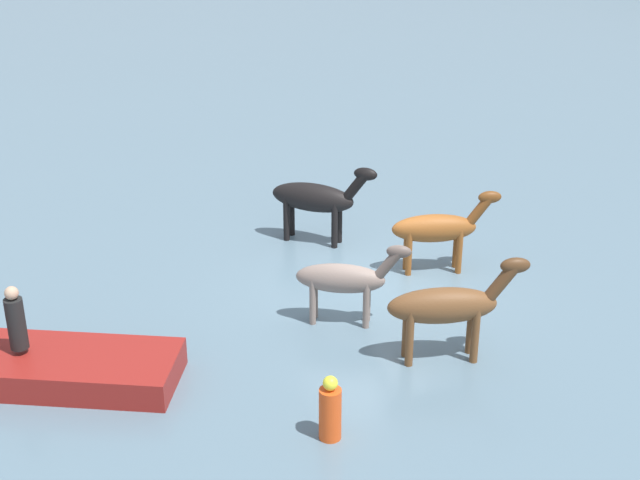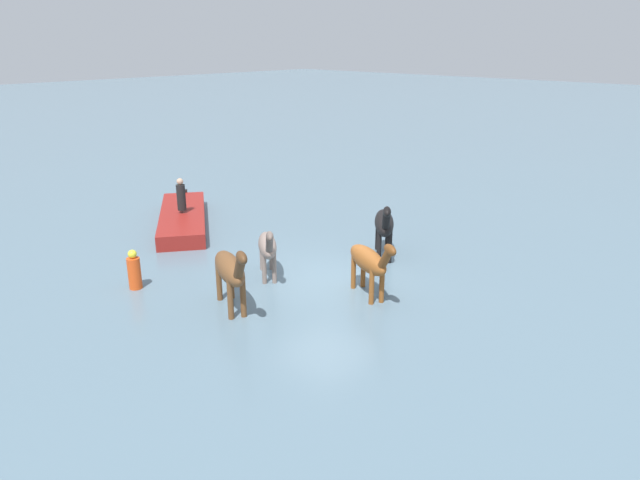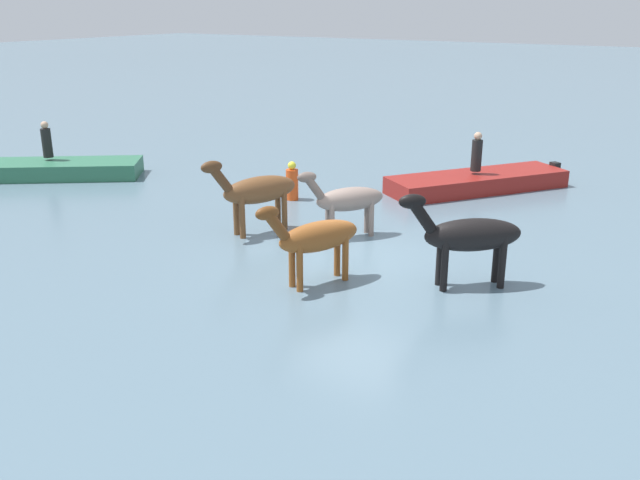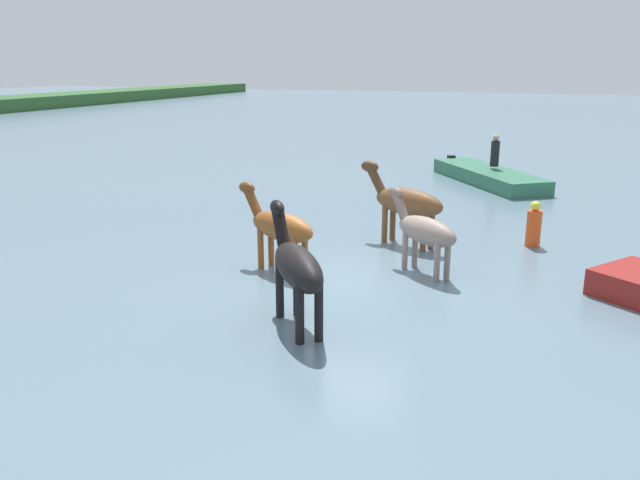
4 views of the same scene
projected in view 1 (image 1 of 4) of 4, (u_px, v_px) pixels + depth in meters
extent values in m
plane|color=slate|center=(372.00, 286.00, 19.06)|extent=(172.40, 172.40, 0.00)
ellipsoid|color=brown|center=(442.00, 306.00, 15.97)|extent=(1.35, 2.06, 0.67)
cylinder|color=brown|center=(471.00, 326.00, 16.40)|extent=(0.15, 0.15, 1.10)
cylinder|color=brown|center=(475.00, 335.00, 16.10)|extent=(0.15, 0.15, 1.10)
cylinder|color=brown|center=(406.00, 329.00, 16.29)|extent=(0.15, 0.15, 1.10)
cylinder|color=brown|center=(410.00, 339.00, 16.00)|extent=(0.15, 0.15, 1.10)
cylinder|color=#50311A|center=(502.00, 281.00, 15.88)|extent=(0.46, 0.65, 0.74)
ellipsoid|color=#50311A|center=(515.00, 265.00, 15.78)|extent=(0.43, 0.59, 0.29)
ellipsoid|color=gray|center=(340.00, 278.00, 17.27)|extent=(1.47, 1.69, 0.59)
cylinder|color=gray|center=(367.00, 299.00, 17.53)|extent=(0.13, 0.13, 0.96)
cylinder|color=gray|center=(366.00, 306.00, 17.27)|extent=(0.13, 0.13, 0.96)
cylinder|color=gray|center=(315.00, 295.00, 17.66)|extent=(0.13, 0.13, 0.96)
cylinder|color=gray|center=(313.00, 302.00, 17.40)|extent=(0.13, 0.13, 0.96)
cylinder|color=#63544C|center=(389.00, 264.00, 16.99)|extent=(0.48, 0.55, 0.64)
ellipsoid|color=#63544C|center=(399.00, 252.00, 16.86)|extent=(0.45, 0.50, 0.26)
ellipsoid|color=black|center=(313.00, 197.00, 20.74)|extent=(1.92, 1.74, 0.67)
cylinder|color=black|center=(339.00, 220.00, 20.92)|extent=(0.15, 0.15, 1.11)
cylinder|color=black|center=(334.00, 225.00, 20.64)|extent=(0.15, 0.15, 1.11)
cylinder|color=black|center=(292.00, 213.00, 21.30)|extent=(0.15, 0.15, 1.11)
cylinder|color=black|center=(286.00, 218.00, 21.02)|extent=(0.15, 0.15, 1.11)
cylinder|color=black|center=(356.00, 185.00, 20.22)|extent=(0.62, 0.57, 0.74)
ellipsoid|color=black|center=(366.00, 174.00, 20.03)|extent=(0.57, 0.53, 0.30)
ellipsoid|color=brown|center=(434.00, 228.00, 19.32)|extent=(1.27, 1.91, 0.62)
cylinder|color=brown|center=(456.00, 246.00, 19.71)|extent=(0.14, 0.14, 1.02)
cylinder|color=brown|center=(459.00, 252.00, 19.44)|extent=(0.14, 0.14, 1.02)
cylinder|color=brown|center=(406.00, 248.00, 19.63)|extent=(0.14, 0.14, 1.02)
cylinder|color=brown|center=(409.00, 253.00, 19.36)|extent=(0.14, 0.14, 1.02)
cylinder|color=brown|center=(480.00, 209.00, 19.23)|extent=(0.43, 0.60, 0.68)
ellipsoid|color=brown|center=(490.00, 197.00, 19.14)|extent=(0.41, 0.55, 0.27)
cube|color=maroon|center=(18.00, 369.00, 15.76)|extent=(4.60, 5.58, 0.67)
cylinder|color=black|center=(16.00, 324.00, 15.39)|extent=(0.32, 0.32, 0.95)
sphere|color=tan|center=(11.00, 293.00, 15.15)|extent=(0.24, 0.24, 0.24)
cylinder|color=#E54C19|center=(330.00, 414.00, 14.09)|extent=(0.36, 0.36, 0.90)
sphere|color=yellow|center=(330.00, 383.00, 13.85)|extent=(0.24, 0.24, 0.24)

